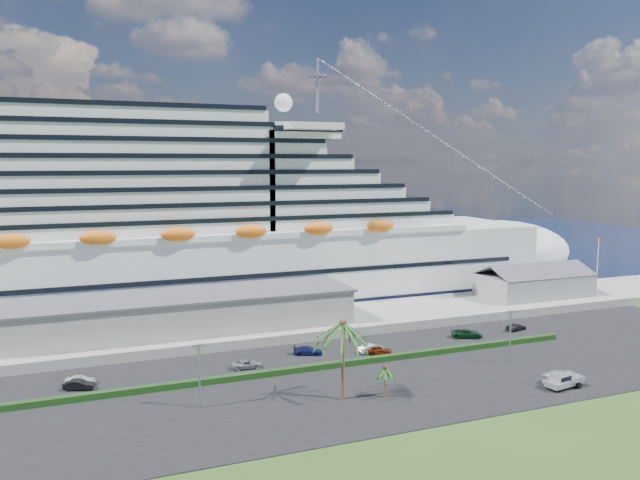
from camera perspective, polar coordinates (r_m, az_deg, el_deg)
name	(u,v)px	position (r m, az deg, el deg)	size (l,w,h in m)	color
ground	(424,400)	(85.79, 9.52, -14.21)	(420.00, 420.00, 0.00)	#264517
asphalt_lot	(385,373)	(94.74, 6.00, -12.02)	(140.00, 38.00, 0.12)	black
wharf	(315,321)	(119.81, -0.49, -7.45)	(240.00, 20.00, 1.80)	gray
water	(214,259)	(204.87, -9.63, -1.68)	(420.00, 160.00, 0.02)	black
cruise_ship	(178,231)	(134.45, -12.85, 0.82)	(191.00, 38.00, 54.00)	silver
terminal_building	(182,312)	(112.49, -12.53, -6.44)	(61.00, 15.00, 6.30)	gray
port_shed	(534,284)	(145.64, 19.00, -3.81)	(24.00, 12.31, 7.37)	gray
flagpole	(598,262)	(157.27, 24.06, -1.83)	(1.08, 0.16, 12.00)	silver
hedge	(323,366)	(95.68, 0.25, -11.46)	(88.00, 1.10, 0.90)	black
lamp_post_left	(199,368)	(81.55, -10.98, -11.40)	(1.60, 0.35, 8.27)	gray
lamp_post_right	(510,330)	(101.41, 17.01, -7.89)	(1.60, 0.35, 8.27)	gray
palm_tall	(343,332)	(81.83, 2.11, -8.38)	(8.82, 8.82, 11.13)	#47301E
palm_short	(385,371)	(84.47, 6.00, -11.85)	(3.53, 3.53, 4.56)	#47301E
parked_car_0	(80,380)	(95.52, -21.07, -11.84)	(1.62, 4.03, 1.37)	white
parked_car_1	(79,385)	(93.52, -21.14, -12.25)	(1.45, 4.17, 1.37)	black
parked_car_2	(247,364)	(96.64, -6.71, -11.21)	(2.08, 4.50, 1.25)	gray
parked_car_3	(308,350)	(102.39, -1.13, -10.07)	(1.93, 4.75, 1.38)	#151A4C
parked_car_4	(378,350)	(103.04, 5.36, -9.97)	(1.70, 4.23, 1.44)	#63220D
parked_car_5	(372,349)	(103.55, 4.75, -9.87)	(1.54, 4.43, 1.46)	silver
parked_car_6	(467,334)	(114.79, 13.27, -8.32)	(2.48, 5.37, 1.49)	black
parked_car_7	(516,327)	(122.04, 17.47, -7.58)	(1.80, 4.44, 1.29)	black
pickup_truck	(564,380)	(94.23, 21.38, -11.84)	(6.03, 2.95, 2.03)	black
boat_trailer	(560,375)	(96.32, 21.07, -11.43)	(5.94, 4.32, 1.65)	gray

